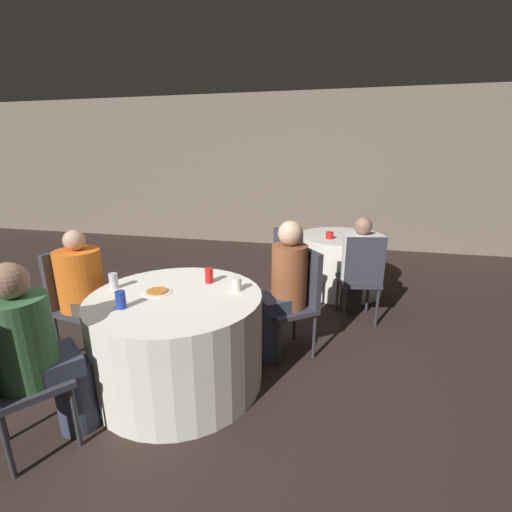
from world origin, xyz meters
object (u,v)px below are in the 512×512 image
chair_far_south (362,273)px  person_white_shirt (358,266)px  chair_near_northeast (298,293)px  soda_can_silver (114,281)px  table_near (179,339)px  person_floral_shirt (281,292)px  table_far (341,263)px  person_orange_shirt (88,294)px  pizza_plate_near (157,292)px  chair_near_southwest (6,371)px  soda_can_blue (121,300)px  chair_near_west (75,294)px  soda_can_red (209,275)px  chair_far_southwest (292,263)px  person_green_jacket (39,355)px

chair_far_south → person_white_shirt: (-0.03, 0.16, 0.02)m
chair_far_south → person_white_shirt: size_ratio=0.85×
chair_near_northeast → soda_can_silver: chair_near_northeast is taller
table_near → person_floral_shirt: 0.92m
table_far → person_orange_shirt: person_orange_shirt is taller
chair_far_south → pizza_plate_near: size_ratio=4.32×
chair_near_southwest → soda_can_silver: size_ratio=7.79×
soda_can_blue → chair_near_west: bearing=149.5°
chair_near_southwest → soda_can_blue: bearing=92.9°
chair_far_south → person_orange_shirt: (-2.30, -1.16, 0.03)m
person_floral_shirt → soda_can_silver: (-1.23, -0.52, 0.19)m
soda_can_red → person_white_shirt: bearing=43.6°
person_floral_shirt → soda_can_silver: bearing=76.0°
person_white_shirt → soda_can_silver: (-1.91, -1.46, 0.21)m
soda_can_silver → chair_far_south: bearing=33.8°
chair_far_south → chair_near_northeast: bearing=-141.5°
chair_far_southwest → table_far: bearing=90.0°
chair_far_south → soda_can_silver: (-1.94, -1.30, 0.22)m
person_orange_shirt → chair_near_southwest: bearing=24.0°
person_floral_shirt → pizza_plate_near: 1.02m
table_far → person_floral_shirt: bearing=-106.8°
table_near → soda_can_silver: (-0.52, 0.02, 0.42)m
person_green_jacket → soda_can_red: (0.68, 1.02, 0.19)m
chair_far_south → pizza_plate_near: chair_far_south is taller
chair_far_southwest → pizza_plate_near: chair_far_southwest is taller
chair_near_west → chair_near_southwest: bearing=31.7°
table_far → chair_near_southwest: (-1.86, -3.11, 0.20)m
table_near → person_green_jacket: 0.92m
person_floral_shirt → soda_can_blue: person_floral_shirt is taller
table_near → chair_far_southwest: size_ratio=1.35×
person_green_jacket → person_floral_shirt: 1.76m
chair_near_west → pizza_plate_near: chair_near_west is taller
person_green_jacket → person_floral_shirt: (1.24, 1.25, 0.00)m
chair_far_south → soda_can_red: chair_far_south is taller
table_near → soda_can_blue: 0.57m
person_green_jacket → soda_can_silver: (0.01, 0.73, 0.19)m
table_far → soda_can_blue: soda_can_blue is taller
person_floral_shirt → chair_far_southwest: bearing=-35.5°
person_white_shirt → soda_can_red: (-1.23, -1.17, 0.21)m
person_green_jacket → table_near: bearing=90.0°
chair_near_west → person_orange_shirt: person_orange_shirt is taller
table_near → person_white_shirt: 2.03m
chair_near_southwest → person_white_shirt: 3.07m
chair_near_west → pizza_plate_near: 0.92m
person_orange_shirt → person_floral_shirt: bearing=113.1°
pizza_plate_near → chair_near_west: bearing=169.5°
soda_can_red → person_floral_shirt: bearing=22.8°
chair_near_northeast → person_white_shirt: bearing=-69.8°
person_orange_shirt → chair_far_south: bearing=126.4°
chair_far_southwest → chair_far_south: 0.75m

